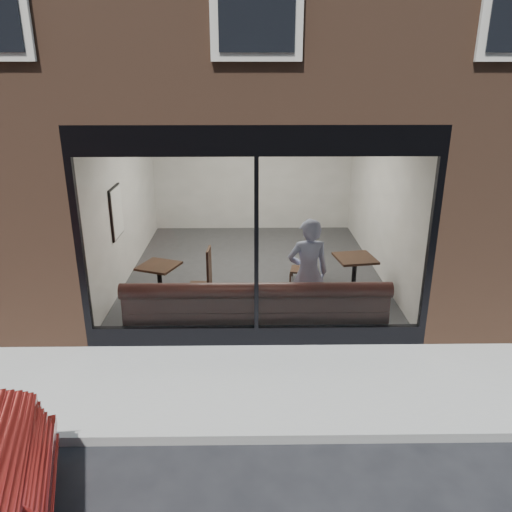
{
  "coord_description": "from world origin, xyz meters",
  "views": [
    {
      "loc": [
        -0.1,
        -4.5,
        3.81
      ],
      "look_at": [
        -0.0,
        2.4,
        1.28
      ],
      "focal_mm": 35.0,
      "sensor_mm": 36.0,
      "label": 1
    }
  ],
  "objects_px": {
    "cafe_table_left": "(159,266)",
    "cafe_chair_right": "(301,270)",
    "person": "(308,273)",
    "cafe_table_right": "(355,258)",
    "banquette": "(256,319)",
    "cafe_chair_left": "(199,286)"
  },
  "relations": [
    {
      "from": "cafe_table_left",
      "to": "cafe_chair_right",
      "type": "height_order",
      "value": "cafe_table_left"
    },
    {
      "from": "person",
      "to": "cafe_table_right",
      "type": "height_order",
      "value": "person"
    },
    {
      "from": "cafe_table_left",
      "to": "banquette",
      "type": "bearing_deg",
      "value": -30.44
    },
    {
      "from": "banquette",
      "to": "cafe_table_left",
      "type": "xyz_separation_m",
      "value": [
        -1.64,
        0.96,
        0.52
      ]
    },
    {
      "from": "cafe_table_left",
      "to": "cafe_table_right",
      "type": "distance_m",
      "value": 3.44
    },
    {
      "from": "cafe_table_right",
      "to": "cafe_chair_right",
      "type": "xyz_separation_m",
      "value": [
        -0.88,
        0.72,
        -0.5
      ]
    },
    {
      "from": "cafe_chair_left",
      "to": "cafe_chair_right",
      "type": "bearing_deg",
      "value": -154.33
    },
    {
      "from": "cafe_chair_left",
      "to": "cafe_table_left",
      "type": "bearing_deg",
      "value": 28.67
    },
    {
      "from": "person",
      "to": "cafe_chair_left",
      "type": "relative_size",
      "value": 4.74
    },
    {
      "from": "person",
      "to": "cafe_chair_left",
      "type": "xyz_separation_m",
      "value": [
        -1.81,
        1.02,
        -0.65
      ]
    },
    {
      "from": "person",
      "to": "cafe_table_left",
      "type": "xyz_separation_m",
      "value": [
        -2.45,
        0.73,
        -0.15
      ]
    },
    {
      "from": "person",
      "to": "cafe_chair_right",
      "type": "relative_size",
      "value": 4.72
    },
    {
      "from": "cafe_table_left",
      "to": "person",
      "type": "bearing_deg",
      "value": -16.56
    },
    {
      "from": "person",
      "to": "cafe_table_right",
      "type": "xyz_separation_m",
      "value": [
        0.97,
        1.06,
        -0.15
      ]
    },
    {
      "from": "person",
      "to": "cafe_chair_left",
      "type": "distance_m",
      "value": 2.18
    },
    {
      "from": "cafe_table_left",
      "to": "cafe_chair_left",
      "type": "relative_size",
      "value": 1.61
    },
    {
      "from": "cafe_table_left",
      "to": "cafe_chair_right",
      "type": "distance_m",
      "value": 2.79
    },
    {
      "from": "cafe_chair_right",
      "to": "cafe_table_left",
      "type": "bearing_deg",
      "value": 33.21
    },
    {
      "from": "banquette",
      "to": "cafe_chair_left",
      "type": "bearing_deg",
      "value": 128.46
    },
    {
      "from": "cafe_table_right",
      "to": "cafe_table_left",
      "type": "bearing_deg",
      "value": -174.52
    },
    {
      "from": "banquette",
      "to": "cafe_chair_left",
      "type": "height_order",
      "value": "banquette"
    },
    {
      "from": "person",
      "to": "cafe_table_left",
      "type": "bearing_deg",
      "value": -22.65
    }
  ]
}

